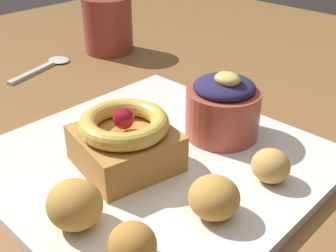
% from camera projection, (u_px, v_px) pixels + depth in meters
% --- Properties ---
extents(dining_table, '(1.30, 1.14, 0.73)m').
position_uv_depth(dining_table, '(209.00, 167.00, 0.58)').
color(dining_table, brown).
rests_on(dining_table, ground_plane).
extents(front_plate, '(0.31, 0.31, 0.01)m').
position_uv_depth(front_plate, '(155.00, 161.00, 0.43)').
color(front_plate, white).
rests_on(front_plate, dining_table).
extents(cake_slice, '(0.10, 0.10, 0.06)m').
position_uv_depth(cake_slice, '(125.00, 140.00, 0.41)').
color(cake_slice, '#B77F3D').
rests_on(cake_slice, front_plate).
extents(berry_ramekin, '(0.08, 0.08, 0.08)m').
position_uv_depth(berry_ramekin, '(223.00, 107.00, 0.45)').
color(berry_ramekin, '#B24C3D').
rests_on(berry_ramekin, front_plate).
extents(fritter_front, '(0.04, 0.04, 0.03)m').
position_uv_depth(fritter_front, '(271.00, 166.00, 0.39)').
color(fritter_front, tan).
rests_on(fritter_front, front_plate).
extents(fritter_middle, '(0.04, 0.04, 0.04)m').
position_uv_depth(fritter_middle, '(214.00, 197.00, 0.35)').
color(fritter_middle, gold).
rests_on(fritter_middle, front_plate).
extents(fritter_back, '(0.04, 0.04, 0.03)m').
position_uv_depth(fritter_back, '(133.00, 244.00, 0.30)').
color(fritter_back, '#BC7F38').
rests_on(fritter_back, front_plate).
extents(fritter_extra, '(0.05, 0.04, 0.04)m').
position_uv_depth(fritter_extra, '(75.00, 204.00, 0.33)').
color(fritter_extra, gold).
rests_on(fritter_extra, front_plate).
extents(spoon, '(0.06, 0.12, 0.00)m').
position_uv_depth(spoon, '(48.00, 65.00, 0.68)').
color(spoon, silver).
rests_on(spoon, dining_table).
extents(coffee_mug, '(0.08, 0.08, 0.09)m').
position_uv_depth(coffee_mug, '(108.00, 25.00, 0.72)').
color(coffee_mug, '#993D33').
rests_on(coffee_mug, dining_table).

